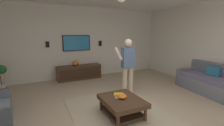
% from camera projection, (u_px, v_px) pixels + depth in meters
% --- Properties ---
extents(ground_plane, '(8.17, 8.17, 0.00)m').
position_uv_depth(ground_plane, '(129.00, 111.00, 3.76)').
color(ground_plane, tan).
extents(wall_back_tv, '(0.10, 6.94, 2.84)m').
position_uv_depth(wall_back_tv, '(85.00, 43.00, 6.54)').
color(wall_back_tv, silver).
rests_on(wall_back_tv, ground).
extents(wall_side_window, '(7.01, 0.10, 2.84)m').
position_uv_depth(wall_side_window, '(222.00, 46.00, 4.97)').
color(wall_side_window, silver).
rests_on(wall_side_window, ground).
extents(area_rug, '(2.47, 2.06, 0.01)m').
position_uv_depth(area_rug, '(117.00, 111.00, 3.71)').
color(area_rug, tan).
rests_on(area_rug, ground).
extents(couch, '(1.98, 1.07, 0.87)m').
position_uv_depth(couch, '(210.00, 82.00, 4.85)').
color(couch, slate).
rests_on(couch, ground).
extents(coffee_table, '(1.00, 0.80, 0.40)m').
position_uv_depth(coffee_table, '(122.00, 103.00, 3.48)').
color(coffee_table, '#422B1C').
rests_on(coffee_table, ground).
extents(media_console, '(0.45, 1.70, 0.55)m').
position_uv_depth(media_console, '(79.00, 72.00, 6.30)').
color(media_console, '#422B1C').
rests_on(media_console, ground).
extents(tv, '(0.05, 1.08, 0.61)m').
position_uv_depth(tv, '(77.00, 43.00, 6.31)').
color(tv, black).
extents(person_standing, '(0.57, 0.57, 1.64)m').
position_uv_depth(person_standing, '(128.00, 63.00, 4.63)').
color(person_standing, '#C6B793').
rests_on(person_standing, ground).
extents(potted_plant_short, '(0.30, 0.39, 0.82)m').
position_uv_depth(potted_plant_short, '(0.00, 72.00, 5.02)').
color(potted_plant_short, '#B7B2A8').
rests_on(potted_plant_short, ground).
extents(bowl, '(0.21, 0.21, 0.09)m').
position_uv_depth(bowl, '(122.00, 96.00, 3.47)').
color(bowl, orange).
rests_on(bowl, coffee_table).
extents(remote_white, '(0.12, 0.15, 0.02)m').
position_uv_depth(remote_white, '(119.00, 98.00, 3.48)').
color(remote_white, white).
rests_on(remote_white, coffee_table).
extents(book, '(0.25, 0.27, 0.04)m').
position_uv_depth(book, '(119.00, 94.00, 3.64)').
color(book, gold).
rests_on(book, coffee_table).
extents(vase_round, '(0.22, 0.22, 0.22)m').
position_uv_depth(vase_round, '(75.00, 63.00, 6.14)').
color(vase_round, orange).
rests_on(vase_round, media_console).
extents(wall_speaker_left, '(0.06, 0.12, 0.22)m').
position_uv_depth(wall_speaker_left, '(100.00, 43.00, 6.76)').
color(wall_speaker_left, black).
extents(wall_speaker_right, '(0.06, 0.12, 0.22)m').
position_uv_depth(wall_speaker_right, '(48.00, 44.00, 5.85)').
color(wall_speaker_right, black).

